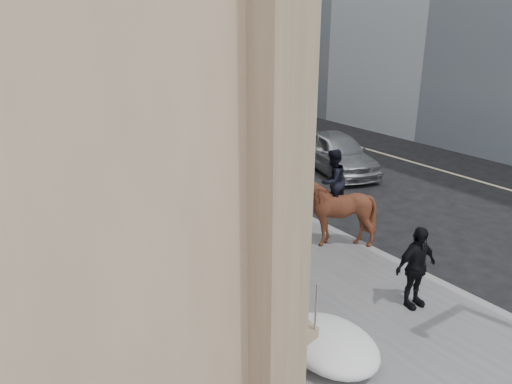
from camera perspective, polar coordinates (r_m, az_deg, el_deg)
ground at (r=11.80m, az=6.79°, el=-11.40°), size 140.00×140.00×0.00m
sidewalk at (r=19.68m, az=-12.71°, el=1.51°), size 5.00×80.00×0.12m
curb at (r=20.74m, az=-6.02°, el=2.84°), size 0.24×80.00×0.12m
lane_line at (r=25.33m, az=9.83°, el=5.67°), size 0.15×70.00×0.01m
far_podium at (r=28.63m, az=17.41°, el=10.76°), size 2.00×80.00×4.00m
streetlight_mid at (r=23.53m, az=-11.09°, el=15.83°), size 1.71×0.24×8.00m
streetlight_far at (r=42.56m, az=-22.68°, el=16.39°), size 1.71×0.24×8.00m
traffic_signal at (r=30.83m, az=-18.51°, el=15.01°), size 4.10×0.22×6.00m
snow_bank at (r=17.40m, az=-14.71°, el=0.33°), size 1.70×18.10×0.76m
mounted_horse_left at (r=11.47m, az=-3.80°, el=-5.16°), size 2.05×2.81×2.74m
mounted_horse_right at (r=13.43m, az=8.85°, el=-1.67°), size 1.91×2.06×2.65m
pedestrian at (r=11.14m, az=17.80°, el=-8.19°), size 1.11×0.55×1.83m
car_silver at (r=20.32m, az=9.24°, el=4.50°), size 3.13×5.02×1.59m
car_grey at (r=34.56m, az=-0.40°, el=10.93°), size 2.42×5.13×1.45m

